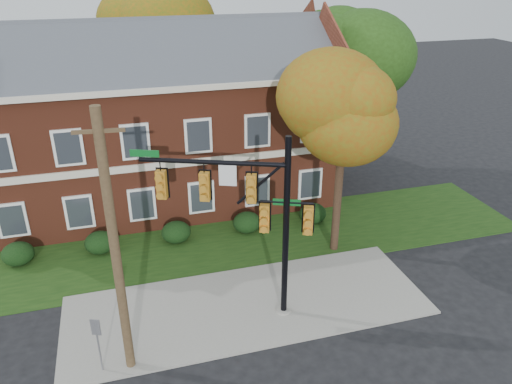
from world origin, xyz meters
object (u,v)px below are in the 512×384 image
object	(u,v)px
hedge_far_right	(313,213)
tree_right_rear	(349,40)
hedge_center	(176,232)
tree_far_rear	(160,19)
apartment_building	(157,112)
traffic_signal	(250,209)
hedge_left	(100,243)
hedge_right	(247,222)
sign_post	(97,337)
tree_near_right	(351,111)
utility_pole	(115,251)
hedge_far_left	(18,254)

from	to	relation	value
hedge_far_right	tree_right_rear	xyz separation A→B (m)	(4.31, 6.11, 7.60)
hedge_center	tree_far_rear	size ratio (longest dim) A/B	0.12
apartment_building	traffic_signal	size ratio (longest dim) A/B	2.63
tree_right_rear	traffic_signal	distance (m)	15.69
traffic_signal	apartment_building	bearing A→B (deg)	122.46
hedge_left	tree_right_rear	world-z (taller)	tree_right_rear
hedge_right	sign_post	size ratio (longest dim) A/B	0.66
hedge_center	tree_near_right	distance (m)	9.90
utility_pole	sign_post	xyz separation A→B (m)	(-0.91, 0.03, -3.07)
tree_far_rear	utility_pole	xyz separation A→B (m)	(-3.93, -20.79, -4.32)
tree_near_right	hedge_right	bearing A→B (deg)	142.72
hedge_far_left	tree_near_right	world-z (taller)	tree_near_right
hedge_center	hedge_far_right	xyz separation A→B (m)	(7.00, 0.00, 0.00)
hedge_right	utility_pole	world-z (taller)	utility_pole
tree_near_right	sign_post	bearing A→B (deg)	-155.73
hedge_far_right	tree_right_rear	size ratio (longest dim) A/B	0.13
traffic_signal	hedge_left	bearing A→B (deg)	154.95
hedge_far_left	tree_near_right	bearing A→B (deg)	-11.27
hedge_center	tree_far_rear	bearing A→B (deg)	84.15
sign_post	tree_far_rear	bearing A→B (deg)	99.61
hedge_far_right	traffic_signal	xyz separation A→B (m)	(-4.97, -5.99, 3.91)
apartment_building	hedge_center	distance (m)	6.89
hedge_right	traffic_signal	distance (m)	7.30
hedge_far_left	tree_right_rear	bearing A→B (deg)	18.45
utility_pole	sign_post	world-z (taller)	utility_pole
tree_far_rear	sign_post	size ratio (longest dim) A/B	5.40
hedge_center	tree_right_rear	distance (m)	14.94
hedge_left	hedge_right	xyz separation A→B (m)	(7.00, 0.00, 0.00)
hedge_far_right	hedge_center	bearing A→B (deg)	180.00
utility_pole	hedge_far_right	bearing A→B (deg)	44.15
tree_right_rear	sign_post	size ratio (longest dim) A/B	4.98
tree_near_right	traffic_signal	distance (m)	6.48
apartment_building	hedge_left	size ratio (longest dim) A/B	13.43
hedge_right	sign_post	bearing A→B (deg)	-132.38
tree_far_rear	utility_pole	size ratio (longest dim) A/B	1.29
hedge_right	tree_far_rear	distance (m)	15.66
hedge_center	utility_pole	world-z (taller)	utility_pole
hedge_left	hedge_far_right	size ratio (longest dim) A/B	1.00
traffic_signal	tree_near_right	bearing A→B (deg)	53.49
hedge_right	traffic_signal	bearing A→B (deg)	-103.84
hedge_center	hedge_right	bearing A→B (deg)	0.00
apartment_building	hedge_right	bearing A→B (deg)	-56.33
hedge_right	tree_far_rear	xyz separation A→B (m)	(-2.16, 13.09, 8.32)
hedge_far_right	traffic_signal	world-z (taller)	traffic_signal
hedge_center	tree_far_rear	distance (m)	15.57
sign_post	traffic_signal	bearing A→B (deg)	39.67
hedge_right	tree_near_right	world-z (taller)	tree_near_right
hedge_far_right	utility_pole	world-z (taller)	utility_pole
tree_near_right	tree_right_rear	xyz separation A→B (m)	(4.09, 8.95, 1.45)
hedge_far_left	hedge_right	bearing A→B (deg)	0.00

